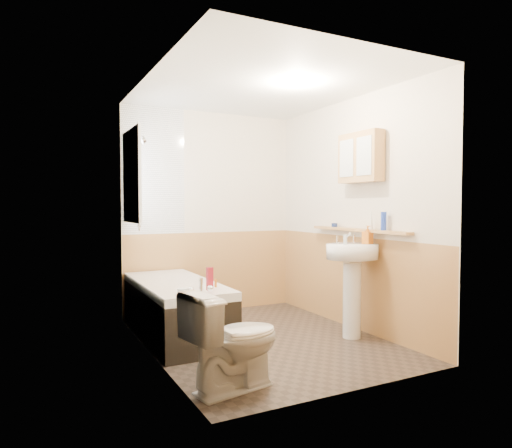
% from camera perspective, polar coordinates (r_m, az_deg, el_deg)
% --- Properties ---
extents(floor, '(2.80, 2.80, 0.00)m').
position_cam_1_polar(floor, '(4.68, 0.86, -14.27)').
color(floor, '#2F2621').
rests_on(floor, ground).
extents(ceiling, '(2.80, 2.80, 0.00)m').
position_cam_1_polar(ceiling, '(4.63, 0.88, 16.85)').
color(ceiling, white).
rests_on(ceiling, ground).
extents(wall_back, '(2.20, 0.02, 2.50)m').
position_cam_1_polar(wall_back, '(5.77, -5.72, 1.45)').
color(wall_back, beige).
rests_on(wall_back, ground).
extents(wall_front, '(2.20, 0.02, 2.50)m').
position_cam_1_polar(wall_front, '(3.31, 12.41, 0.74)').
color(wall_front, beige).
rests_on(wall_front, ground).
extents(wall_left, '(0.02, 2.80, 2.50)m').
position_cam_1_polar(wall_left, '(4.09, -13.01, 1.03)').
color(wall_left, beige).
rests_on(wall_left, ground).
extents(wall_right, '(0.02, 2.80, 2.50)m').
position_cam_1_polar(wall_right, '(5.10, 11.95, 1.29)').
color(wall_right, beige).
rests_on(wall_right, ground).
extents(wainscot_right, '(0.01, 2.80, 1.00)m').
position_cam_1_polar(wainscot_right, '(5.16, 11.68, -7.07)').
color(wainscot_right, tan).
rests_on(wainscot_right, wall_right).
extents(wainscot_front, '(2.20, 0.01, 1.00)m').
position_cam_1_polar(wainscot_front, '(3.43, 12.06, -11.87)').
color(wainscot_front, tan).
rests_on(wainscot_front, wall_front).
extents(wainscot_back, '(2.20, 0.01, 1.00)m').
position_cam_1_polar(wainscot_back, '(5.81, -5.61, -5.97)').
color(wainscot_back, tan).
rests_on(wainscot_back, wall_back).
extents(tile_cladding_left, '(0.01, 2.80, 2.50)m').
position_cam_1_polar(tile_cladding_left, '(4.09, -12.71, 1.04)').
color(tile_cladding_left, white).
rests_on(tile_cladding_left, wall_left).
extents(tile_return_back, '(0.75, 0.01, 1.50)m').
position_cam_1_polar(tile_return_back, '(5.54, -12.69, 6.54)').
color(tile_return_back, white).
rests_on(tile_return_back, wall_back).
extents(window, '(0.03, 0.79, 0.99)m').
position_cam_1_polar(window, '(5.03, -15.18, 5.81)').
color(window, white).
rests_on(window, wall_left).
extents(bathtub, '(0.70, 1.68, 0.70)m').
position_cam_1_polar(bathtub, '(4.81, -9.99, -10.24)').
color(bathtub, black).
rests_on(bathtub, floor).
extents(shower_riser, '(0.10, 0.07, 1.11)m').
position_cam_1_polar(shower_riser, '(4.82, -14.32, 6.97)').
color(shower_riser, silver).
rests_on(shower_riser, wall_left).
extents(toilet, '(0.80, 0.54, 0.72)m').
position_cam_1_polar(toilet, '(3.42, -2.81, -14.33)').
color(toilet, white).
rests_on(toilet, floor).
extents(sink, '(0.56, 0.45, 1.07)m').
position_cam_1_polar(sink, '(4.72, 11.93, -5.76)').
color(sink, white).
rests_on(sink, floor).
extents(pine_shelf, '(0.10, 1.47, 0.03)m').
position_cam_1_polar(pine_shelf, '(4.93, 12.57, -0.73)').
color(pine_shelf, tan).
rests_on(pine_shelf, wall_right).
extents(medicine_cabinet, '(0.15, 0.57, 0.52)m').
position_cam_1_polar(medicine_cabinet, '(4.88, 12.91, 8.11)').
color(medicine_cabinet, tan).
rests_on(medicine_cabinet, wall_right).
extents(foam_can, '(0.07, 0.07, 0.18)m').
position_cam_1_polar(foam_can, '(4.63, 15.66, 0.36)').
color(foam_can, '#19339E').
rests_on(foam_can, pine_shelf).
extents(green_bottle, '(0.05, 0.05, 0.22)m').
position_cam_1_polar(green_bottle, '(4.77, 14.20, 0.63)').
color(green_bottle, silver).
rests_on(green_bottle, pine_shelf).
extents(black_jar, '(0.07, 0.07, 0.04)m').
position_cam_1_polar(black_jar, '(5.24, 9.77, -0.12)').
color(black_jar, navy).
rests_on(black_jar, pine_shelf).
extents(soap_bottle, '(0.12, 0.20, 0.09)m').
position_cam_1_polar(soap_bottle, '(4.73, 13.78, -1.92)').
color(soap_bottle, orange).
rests_on(soap_bottle, sink).
extents(clear_bottle, '(0.04, 0.04, 0.10)m').
position_cam_1_polar(clear_bottle, '(4.57, 11.10, -1.94)').
color(clear_bottle, silver).
rests_on(clear_bottle, sink).
extents(blue_gel, '(0.06, 0.04, 0.21)m').
position_cam_1_polar(blue_gel, '(4.21, -5.80, -6.82)').
color(blue_gel, maroon).
rests_on(blue_gel, bathtub).
extents(cream_jar, '(0.11, 0.11, 0.05)m').
position_cam_1_polar(cream_jar, '(4.06, -9.22, -8.32)').
color(cream_jar, silver).
rests_on(cream_jar, bathtub).
extents(orange_bottle, '(0.03, 0.03, 0.07)m').
position_cam_1_polar(orange_bottle, '(4.37, -5.07, -7.39)').
color(orange_bottle, orange).
rests_on(orange_bottle, bathtub).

